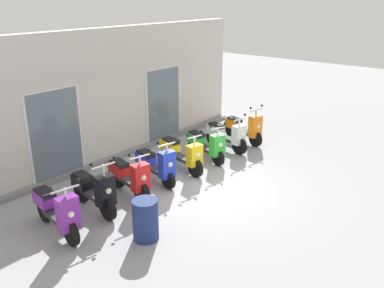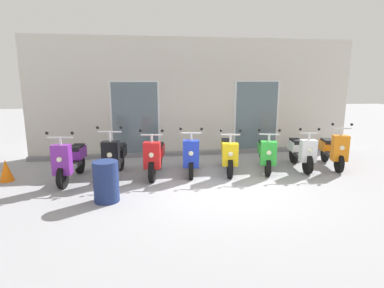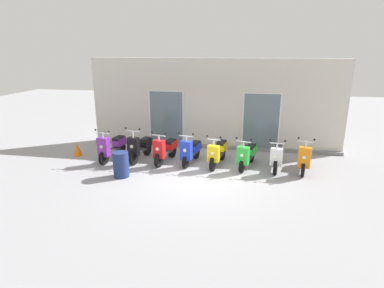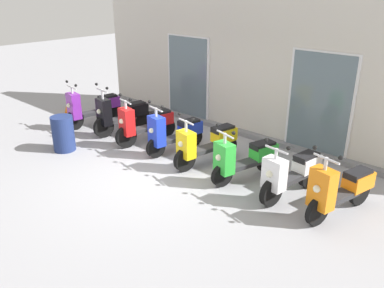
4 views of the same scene
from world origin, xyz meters
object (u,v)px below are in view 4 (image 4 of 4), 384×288
traffic_cone (69,104)px  scooter_orange (340,189)px  scooter_white (291,173)px  scooter_blue (174,133)px  scooter_purple (92,108)px  scooter_green (245,158)px  scooter_yellow (206,143)px  scooter_black (121,114)px  trash_bin (63,134)px  scooter_red (145,124)px

traffic_cone → scooter_orange: bearing=-0.9°
scooter_white → scooter_blue: bearing=179.4°
scooter_purple → scooter_green: size_ratio=1.08×
scooter_yellow → scooter_orange: size_ratio=1.05×
scooter_black → scooter_yellow: scooter_black is taller
trash_bin → scooter_white: bearing=17.8°
trash_bin → scooter_blue: bearing=39.5°
scooter_green → scooter_orange: scooter_orange is taller
scooter_yellow → trash_bin: (-2.91, -1.61, -0.06)m
scooter_black → scooter_blue: size_ratio=1.09×
traffic_cone → scooter_yellow: bearing=-0.6°
scooter_purple → scooter_white: bearing=1.3°
scooter_red → scooter_orange: bearing=-0.4°
scooter_orange → trash_bin: size_ratio=1.93×
scooter_blue → scooter_red: bearing=-177.4°
scooter_purple → scooter_black: scooter_black is taller
scooter_red → traffic_cone: size_ratio=3.07×
scooter_purple → scooter_green: (4.86, 0.12, -0.05)m
scooter_yellow → scooter_white: 2.00m
scooter_orange → traffic_cone: bearing=179.1°
scooter_purple → traffic_cone: bearing=171.8°
traffic_cone → scooter_purple: bearing=-8.2°
scooter_green → traffic_cone: (-6.36, 0.10, -0.19)m
scooter_red → trash_bin: 1.88m
scooter_black → scooter_white: size_ratio=1.03×
scooter_red → scooter_green: (2.88, 0.00, -0.02)m
scooter_purple → scooter_green: bearing=1.4°
scooter_purple → scooter_blue: (2.90, 0.16, -0.03)m
traffic_cone → scooter_black: bearing=-1.1°
scooter_white → scooter_orange: 0.90m
scooter_orange → trash_bin: bearing=-165.2°
scooter_red → scooter_green: 2.88m
scooter_purple → scooter_green: 4.86m
scooter_purple → scooter_red: size_ratio=1.04×
scooter_black → scooter_green: size_ratio=1.06×
scooter_green → scooter_blue: bearing=178.9°
scooter_orange → trash_bin: (-5.81, -1.53, -0.08)m
scooter_blue → scooter_yellow: (0.95, 0.01, -0.01)m
scooter_white → scooter_red: bearing=-179.8°
scooter_black → scooter_orange: scooter_black is taller
scooter_yellow → scooter_red: bearing=-178.5°
scooter_purple → scooter_red: bearing=3.4°
scooter_red → scooter_blue: scooter_blue is taller
scooter_green → scooter_white: bearing=0.6°
scooter_blue → trash_bin: scooter_blue is taller
trash_bin → scooter_purple: bearing=123.2°
scooter_purple → scooter_red: (1.98, 0.12, -0.03)m
scooter_black → traffic_cone: (-2.52, 0.05, -0.23)m
scooter_blue → scooter_white: size_ratio=0.95×
scooter_purple → scooter_red: scooter_purple is taller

